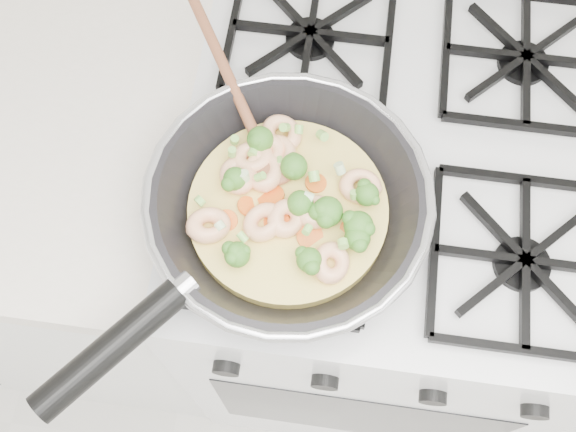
# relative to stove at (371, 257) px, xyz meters

# --- Properties ---
(stove) EXTENTS (0.60, 0.60, 0.92)m
(stove) POSITION_rel_stove_xyz_m (0.00, 0.00, 0.00)
(stove) COLOR silver
(stove) RESTS_ON ground
(skillet) EXTENTS (0.40, 0.55, 0.10)m
(skillet) POSITION_rel_stove_xyz_m (-0.15, -0.14, 0.50)
(skillet) COLOR black
(skillet) RESTS_ON stove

